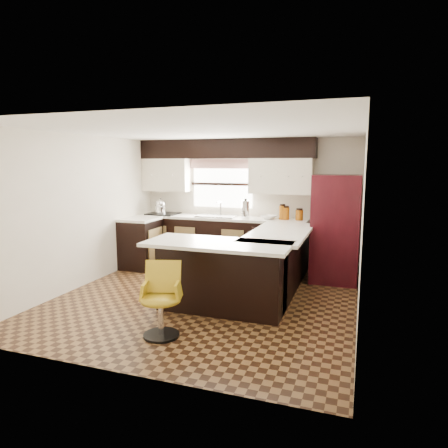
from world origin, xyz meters
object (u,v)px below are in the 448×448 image
at_px(bar_chair, 161,301).
at_px(refrigerator, 336,229).
at_px(peninsula_return, 222,277).
at_px(peninsula_long, 276,263).

bearing_deg(bar_chair, refrigerator, 43.12).
height_order(peninsula_return, bar_chair, peninsula_return).
bearing_deg(refrigerator, bar_chair, -120.37).
xyz_separation_m(peninsula_long, refrigerator, (0.80, 0.93, 0.43)).
distance_m(refrigerator, bar_chair, 3.40).
xyz_separation_m(peninsula_long, peninsula_return, (-0.53, -0.97, 0.00)).
xyz_separation_m(refrigerator, bar_chair, (-1.70, -2.90, -0.46)).
distance_m(peninsula_return, bar_chair, 1.07).
bearing_deg(peninsula_long, refrigerator, 49.18).
height_order(peninsula_return, refrigerator, refrigerator).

